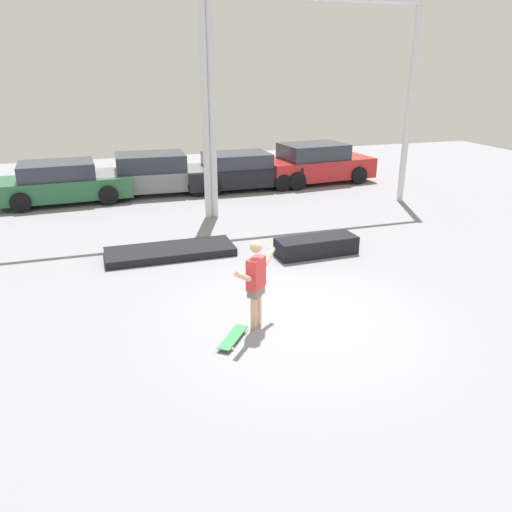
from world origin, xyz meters
name	(u,v)px	position (x,y,z in m)	size (l,w,h in m)	color
ground_plane	(297,317)	(0.00, 0.00, 0.00)	(36.00, 36.00, 0.00)	gray
skateboarder	(256,280)	(-0.79, -0.09, 0.86)	(1.01, 1.01, 1.54)	#DBAD89
skateboard	(233,337)	(-1.29, -0.43, 0.06)	(0.67, 0.79, 0.08)	#338C4C
grind_box	(316,246)	(1.63, 2.81, 0.21)	(1.92, 0.66, 0.42)	black
manual_pad	(170,251)	(-1.66, 3.81, 0.09)	(2.98, 1.10, 0.18)	black
canopy_support_left	(81,85)	(-3.24, 6.68, 3.73)	(6.49, 0.20, 6.00)	silver
canopy_support_right	(318,82)	(3.24, 6.68, 3.73)	(6.49, 0.20, 6.00)	silver
parked_car_green	(62,183)	(-4.21, 9.82, 0.64)	(4.23, 2.14, 1.31)	#28603D
parked_car_grey	(155,174)	(-1.21, 10.16, 0.67)	(4.24, 2.08, 1.38)	slate
parked_car_black	(240,171)	(1.81, 9.96, 0.62)	(4.14, 1.97, 1.29)	black
parked_car_red	(316,164)	(4.85, 10.09, 0.70)	(4.38, 2.33, 1.47)	red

